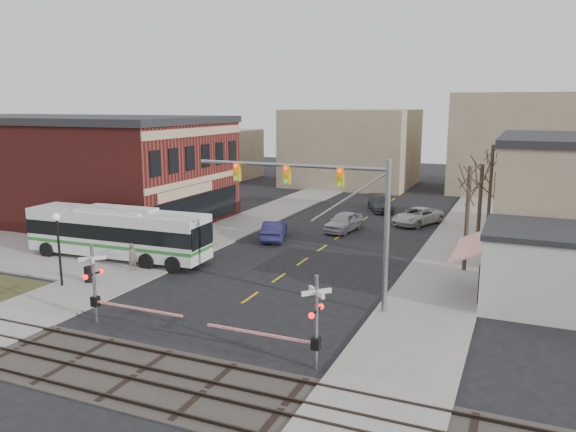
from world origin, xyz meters
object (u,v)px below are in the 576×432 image
(transit_bus, at_px, (117,232))
(car_d, at_px, (381,204))
(car_a, at_px, (344,222))
(pedestrian_near, at_px, (133,257))
(rr_crossing_east, at_px, (306,322))
(pedestrian_far, at_px, (167,244))
(car_b, at_px, (274,230))
(car_c, at_px, (417,216))
(street_lamp, at_px, (58,234))
(traffic_signal_mast, at_px, (332,200))
(trash_bin, at_px, (89,274))
(rr_crossing_west, at_px, (101,286))

(transit_bus, relative_size, car_d, 2.63)
(car_a, distance_m, pedestrian_near, 19.04)
(rr_crossing_east, distance_m, pedestrian_near, 17.20)
(rr_crossing_east, xyz_separation_m, pedestrian_far, (-15.52, 12.27, -1.08))
(car_a, relative_size, car_b, 1.03)
(pedestrian_near, bearing_deg, transit_bus, 73.71)
(car_c, height_order, pedestrian_near, pedestrian_near)
(street_lamp, relative_size, pedestrian_near, 2.44)
(traffic_signal_mast, xyz_separation_m, car_b, (-9.02, 12.45, -5.02))
(transit_bus, relative_size, car_c, 2.49)
(transit_bus, height_order, rr_crossing_east, rr_crossing_east)
(transit_bus, distance_m, trash_bin, 5.60)
(traffic_signal_mast, height_order, rr_crossing_east, traffic_signal_mast)
(transit_bus, xyz_separation_m, pedestrian_near, (2.88, -2.07, -0.92))
(rr_crossing_east, xyz_separation_m, pedestrian_near, (-15.17, 8.06, -0.95))
(traffic_signal_mast, bearing_deg, car_d, 98.50)
(car_a, distance_m, car_b, 6.67)
(pedestrian_near, xyz_separation_m, pedestrian_far, (-0.35, 4.21, -0.13))
(rr_crossing_east, distance_m, street_lamp, 17.56)
(trash_bin, bearing_deg, car_b, 69.01)
(car_c, bearing_deg, rr_crossing_west, -84.55)
(pedestrian_far, bearing_deg, rr_crossing_east, -93.12)
(rr_crossing_west, distance_m, car_c, 31.35)
(traffic_signal_mast, bearing_deg, pedestrian_far, 160.36)
(car_d, xyz_separation_m, pedestrian_near, (-9.54, -27.23, 0.27))
(car_b, bearing_deg, street_lamp, 49.84)
(transit_bus, xyz_separation_m, car_b, (7.60, 9.56, -1.17))
(car_c, bearing_deg, car_b, -108.33)
(rr_crossing_east, relative_size, pedestrian_far, 3.63)
(traffic_signal_mast, bearing_deg, rr_crossing_west, -144.26)
(car_a, height_order, car_c, car_a)
(transit_bus, xyz_separation_m, rr_crossing_east, (18.05, -10.12, 0.03))
(transit_bus, height_order, street_lamp, street_lamp)
(transit_bus, height_order, car_a, transit_bus)
(trash_bin, relative_size, pedestrian_far, 0.61)
(trash_bin, bearing_deg, pedestrian_near, 73.35)
(trash_bin, relative_size, car_d, 0.18)
(car_a, bearing_deg, rr_crossing_west, -93.00)
(trash_bin, bearing_deg, car_d, 70.95)
(street_lamp, height_order, trash_bin, street_lamp)
(car_a, xyz_separation_m, pedestrian_far, (-9.25, -12.62, 0.07))
(rr_crossing_east, relative_size, street_lamp, 1.28)
(rr_crossing_west, relative_size, trash_bin, 5.99)
(rr_crossing_west, bearing_deg, car_c, 71.44)
(transit_bus, bearing_deg, car_d, 63.72)
(transit_bus, distance_m, pedestrian_far, 3.48)
(street_lamp, bearing_deg, car_b, 67.26)
(car_a, relative_size, car_d, 0.94)
(transit_bus, height_order, pedestrian_far, transit_bus)
(transit_bus, distance_m, street_lamp, 6.45)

